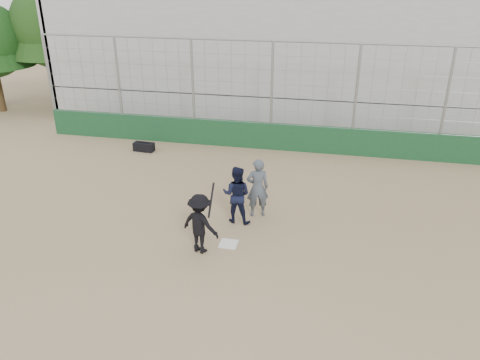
% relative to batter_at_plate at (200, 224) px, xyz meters
% --- Properties ---
extents(ground, '(90.00, 90.00, 0.00)m').
position_rel_batter_at_plate_xyz_m(ground, '(0.59, 0.42, -0.76)').
color(ground, brown).
rests_on(ground, ground).
extents(home_plate, '(0.44, 0.44, 0.02)m').
position_rel_batter_at_plate_xyz_m(home_plate, '(0.59, 0.42, -0.75)').
color(home_plate, white).
rests_on(home_plate, ground).
extents(backstop, '(18.10, 0.25, 4.04)m').
position_rel_batter_at_plate_xyz_m(backstop, '(0.59, 7.42, 0.20)').
color(backstop, '#133D1F').
rests_on(backstop, ground).
extents(bleachers, '(20.25, 6.70, 6.98)m').
position_rel_batter_at_plate_xyz_m(bleachers, '(0.59, 12.37, 2.16)').
color(bleachers, '#9E9E9E').
rests_on(bleachers, ground).
extents(tree_left, '(4.48, 4.48, 7.00)m').
position_rel_batter_at_plate_xyz_m(tree_left, '(-10.41, 11.42, 3.63)').
color(tree_left, '#392014').
rests_on(tree_left, ground).
extents(batter_at_plate, '(1.11, 0.86, 1.70)m').
position_rel_batter_at_plate_xyz_m(batter_at_plate, '(0.00, 0.00, 0.00)').
color(batter_at_plate, black).
rests_on(batter_at_plate, ground).
extents(catcher_crouched, '(0.85, 0.70, 1.11)m').
position_rel_batter_at_plate_xyz_m(catcher_crouched, '(0.55, 1.58, -0.21)').
color(catcher_crouched, black).
rests_on(catcher_crouched, ground).
extents(umpire, '(0.71, 0.59, 1.52)m').
position_rel_batter_at_plate_xyz_m(umpire, '(1.02, 2.08, -0.00)').
color(umpire, '#454D57').
rests_on(umpire, ground).
extents(equipment_bag, '(0.79, 0.38, 0.37)m').
position_rel_batter_at_plate_xyz_m(equipment_bag, '(-4.04, 6.17, -0.59)').
color(equipment_bag, black).
rests_on(equipment_bag, ground).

